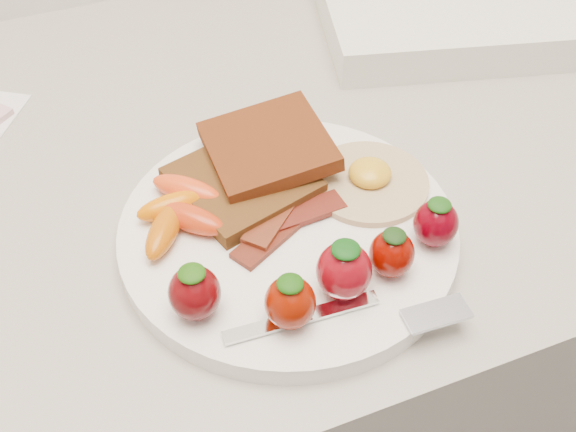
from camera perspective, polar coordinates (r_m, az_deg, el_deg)
name	(u,v)px	position (r m, az deg, el deg)	size (l,w,h in m)	color
counter	(238,397)	(1.02, -3.96, -14.11)	(2.00, 0.60, 0.90)	gray
plate	(288,233)	(0.58, 0.00, -1.31)	(0.27, 0.27, 0.02)	white
toast_lower	(242,182)	(0.60, -3.63, 2.70)	(0.10, 0.10, 0.01)	black
toast_upper	(268,146)	(0.61, -1.59, 5.54)	(0.10, 0.10, 0.01)	#441D0F
fried_egg	(369,180)	(0.61, 6.42, 2.87)	(0.13, 0.13, 0.02)	beige
bacon_strips	(283,218)	(0.57, -0.40, -0.20)	(0.10, 0.09, 0.01)	#380806
baby_carrots	(179,211)	(0.58, -8.63, 0.41)	(0.09, 0.10, 0.02)	#DF6A00
strawberries	(328,269)	(0.51, 3.17, -4.21)	(0.23, 0.07, 0.05)	#520408
fork	(363,316)	(0.51, 5.96, -7.84)	(0.17, 0.05, 0.00)	silver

